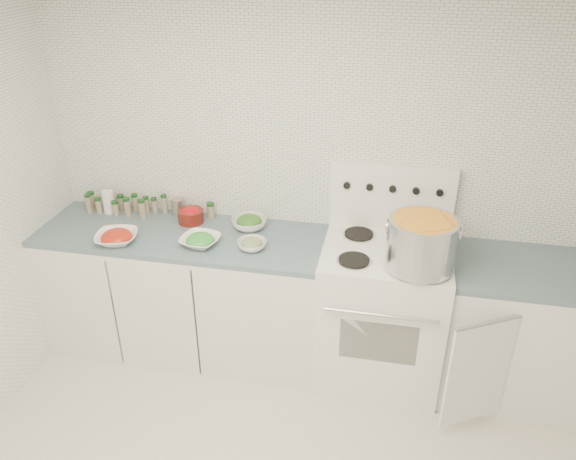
# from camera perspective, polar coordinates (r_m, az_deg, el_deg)

# --- Properties ---
(room_walls) EXTENTS (3.54, 3.04, 2.52)m
(room_walls) POSITION_cam_1_polar(r_m,az_deg,el_deg) (2.11, -3.09, -1.97)
(room_walls) COLOR white
(room_walls) RESTS_ON ground
(counter_left) EXTENTS (1.85, 0.62, 0.90)m
(counter_left) POSITION_cam_1_polar(r_m,az_deg,el_deg) (3.89, -10.26, -6.18)
(counter_left) COLOR white
(counter_left) RESTS_ON ground
(stove) EXTENTS (0.76, 0.70, 1.36)m
(stove) POSITION_cam_1_polar(r_m,az_deg,el_deg) (3.63, 9.44, -7.93)
(stove) COLOR white
(stove) RESTS_ON ground
(counter_right) EXTENTS (0.89, 0.82, 0.90)m
(counter_right) POSITION_cam_1_polar(r_m,az_deg,el_deg) (3.75, 22.16, -9.49)
(counter_right) COLOR white
(counter_right) RESTS_ON ground
(stock_pot) EXTENTS (0.40, 0.38, 0.29)m
(stock_pot) POSITION_cam_1_polar(r_m,az_deg,el_deg) (3.17, 13.40, -1.17)
(stock_pot) COLOR silver
(stock_pot) RESTS_ON stove
(bowl_tomato) EXTENTS (0.31, 0.31, 0.09)m
(bowl_tomato) POSITION_cam_1_polar(r_m,az_deg,el_deg) (3.63, -17.02, -0.70)
(bowl_tomato) COLOR white
(bowl_tomato) RESTS_ON counter_left
(bowl_snowpea) EXTENTS (0.27, 0.27, 0.08)m
(bowl_snowpea) POSITION_cam_1_polar(r_m,az_deg,el_deg) (3.48, -8.92, -1.04)
(bowl_snowpea) COLOR white
(bowl_snowpea) RESTS_ON counter_left
(bowl_broccoli) EXTENTS (0.24, 0.24, 0.09)m
(bowl_broccoli) POSITION_cam_1_polar(r_m,az_deg,el_deg) (3.64, -3.97, 0.77)
(bowl_broccoli) COLOR white
(bowl_broccoli) RESTS_ON counter_left
(bowl_zucchini) EXTENTS (0.22, 0.22, 0.07)m
(bowl_zucchini) POSITION_cam_1_polar(r_m,az_deg,el_deg) (3.41, -3.69, -1.44)
(bowl_zucchini) COLOR white
(bowl_zucchini) RESTS_ON counter_left
(bowl_pepper) EXTENTS (0.17, 0.17, 0.11)m
(bowl_pepper) POSITION_cam_1_polar(r_m,az_deg,el_deg) (3.76, -9.86, 1.52)
(bowl_pepper) COLOR #5A160F
(bowl_pepper) RESTS_ON counter_left
(salt_canister) EXTENTS (0.09, 0.09, 0.16)m
(salt_canister) POSITION_cam_1_polar(r_m,az_deg,el_deg) (4.02, -17.76, 2.74)
(salt_canister) COLOR white
(salt_canister) RESTS_ON counter_left
(tin_can) EXTENTS (0.11, 0.11, 0.11)m
(tin_can) POSITION_cam_1_polar(r_m,az_deg,el_deg) (3.88, -11.13, 2.36)
(tin_can) COLOR gray
(tin_can) RESTS_ON counter_left
(spice_cluster) EXTENTS (0.91, 0.15, 0.14)m
(spice_cluster) POSITION_cam_1_polar(r_m,az_deg,el_deg) (3.97, -15.67, 2.49)
(spice_cluster) COLOR gray
(spice_cluster) RESTS_ON counter_left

